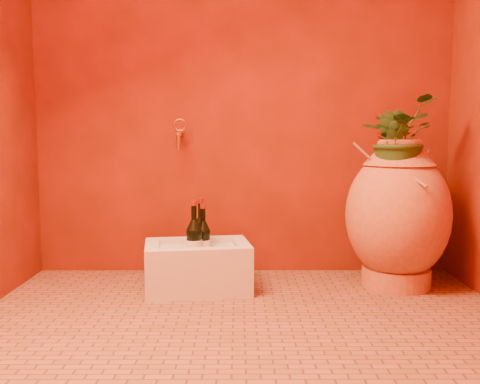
{
  "coord_description": "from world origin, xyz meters",
  "views": [
    {
      "loc": [
        -0.03,
        -2.25,
        0.84
      ],
      "look_at": [
        -0.02,
        0.35,
        0.56
      ],
      "focal_mm": 40.0,
      "sensor_mm": 36.0,
      "label": 1
    }
  ],
  "objects_px": {
    "wine_bottle_b": "(194,243)",
    "wine_bottle_c": "(201,239)",
    "wall_tap": "(180,133)",
    "stone_basin": "(198,268)",
    "wine_bottle_a": "(203,242)",
    "amphora": "(398,214)"
  },
  "relations": [
    {
      "from": "wine_bottle_b",
      "to": "wine_bottle_c",
      "type": "relative_size",
      "value": 1.0
    },
    {
      "from": "wine_bottle_c",
      "to": "wall_tap",
      "type": "xyz_separation_m",
      "value": [
        -0.14,
        0.27,
        0.58
      ]
    },
    {
      "from": "stone_basin",
      "to": "wine_bottle_a",
      "type": "distance_m",
      "value": 0.14
    },
    {
      "from": "wine_bottle_b",
      "to": "wall_tap",
      "type": "relative_size",
      "value": 1.91
    },
    {
      "from": "wine_bottle_c",
      "to": "wall_tap",
      "type": "height_order",
      "value": "wall_tap"
    },
    {
      "from": "stone_basin",
      "to": "wall_tap",
      "type": "height_order",
      "value": "wall_tap"
    },
    {
      "from": "amphora",
      "to": "wall_tap",
      "type": "bearing_deg",
      "value": 168.18
    },
    {
      "from": "wine_bottle_a",
      "to": "stone_basin",
      "type": "bearing_deg",
      "value": -142.21
    },
    {
      "from": "wine_bottle_a",
      "to": "wall_tap",
      "type": "distance_m",
      "value": 0.69
    },
    {
      "from": "wall_tap",
      "to": "wine_bottle_a",
      "type": "bearing_deg",
      "value": -63.44
    },
    {
      "from": "wine_bottle_a",
      "to": "wine_bottle_c",
      "type": "height_order",
      "value": "wine_bottle_c"
    },
    {
      "from": "amphora",
      "to": "wall_tap",
      "type": "xyz_separation_m",
      "value": [
        -1.22,
        0.26,
        0.45
      ]
    },
    {
      "from": "wine_bottle_a",
      "to": "wine_bottle_b",
      "type": "height_order",
      "value": "wine_bottle_b"
    },
    {
      "from": "stone_basin",
      "to": "wine_bottle_c",
      "type": "relative_size",
      "value": 1.7
    },
    {
      "from": "stone_basin",
      "to": "wine_bottle_b",
      "type": "relative_size",
      "value": 1.71
    },
    {
      "from": "wine_bottle_c",
      "to": "amphora",
      "type": "bearing_deg",
      "value": 0.63
    },
    {
      "from": "stone_basin",
      "to": "wine_bottle_b",
      "type": "bearing_deg",
      "value": -111.99
    },
    {
      "from": "amphora",
      "to": "wine_bottle_c",
      "type": "distance_m",
      "value": 1.09
    },
    {
      "from": "amphora",
      "to": "wine_bottle_a",
      "type": "height_order",
      "value": "amphora"
    },
    {
      "from": "wine_bottle_a",
      "to": "wine_bottle_c",
      "type": "xyz_separation_m",
      "value": [
        -0.02,
        0.04,
        0.01
      ]
    },
    {
      "from": "stone_basin",
      "to": "wine_bottle_c",
      "type": "height_order",
      "value": "wine_bottle_c"
    },
    {
      "from": "stone_basin",
      "to": "wine_bottle_c",
      "type": "bearing_deg",
      "value": 76.82
    }
  ]
}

